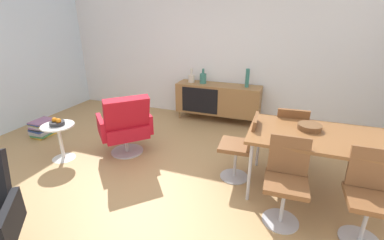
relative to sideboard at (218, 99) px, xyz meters
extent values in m
plane|color=tan|center=(-0.19, -2.30, -0.44)|extent=(8.32, 8.32, 0.00)
cube|color=white|center=(-0.19, 0.30, 0.96)|extent=(6.80, 0.12, 2.80)
cube|color=olive|center=(0.00, 0.00, 0.00)|extent=(1.60, 0.44, 0.56)
cube|color=black|center=(-0.30, -0.22, 0.00)|extent=(0.70, 0.01, 0.48)
cylinder|color=olive|center=(-0.74, -0.17, -0.36)|extent=(0.03, 0.03, 0.16)
cylinder|color=olive|center=(0.74, -0.17, -0.36)|extent=(0.03, 0.03, 0.16)
cylinder|color=olive|center=(-0.74, 0.17, -0.36)|extent=(0.03, 0.03, 0.16)
cylinder|color=olive|center=(0.74, 0.17, -0.36)|extent=(0.03, 0.03, 0.16)
cylinder|color=beige|center=(-0.54, 0.00, 0.35)|extent=(0.12, 0.12, 0.14)
cylinder|color=beige|center=(-0.54, 0.00, 0.49)|extent=(0.04, 0.04, 0.13)
cylinder|color=#337266|center=(0.53, 0.00, 0.45)|extent=(0.07, 0.07, 0.33)
cylinder|color=#337266|center=(-0.31, 0.00, 0.37)|extent=(0.13, 0.13, 0.19)
cylinder|color=#337266|center=(-0.31, 0.00, 0.52)|extent=(0.04, 0.04, 0.09)
cube|color=brown|center=(1.68, -1.85, 0.28)|extent=(1.60, 0.90, 0.04)
cylinder|color=#B7B7BC|center=(0.96, -2.24, -0.09)|extent=(0.04, 0.04, 0.70)
cylinder|color=#B7B7BC|center=(0.96, -1.46, -0.09)|extent=(0.04, 0.04, 0.70)
cylinder|color=brown|center=(1.52, -1.73, 0.33)|extent=(0.26, 0.26, 0.06)
cube|color=brown|center=(0.73, -1.85, 0.01)|extent=(0.42, 0.42, 0.05)
cube|color=brown|center=(0.91, -1.84, 0.23)|extent=(0.11, 0.38, 0.38)
cylinder|color=#B7B7BC|center=(0.73, -1.85, -0.23)|extent=(0.04, 0.04, 0.42)
cylinder|color=#B7B7BC|center=(0.73, -1.85, -0.43)|extent=(0.36, 0.36, 0.01)
cube|color=brown|center=(1.33, -2.47, 0.01)|extent=(0.41, 0.41, 0.05)
cube|color=brown|center=(1.33, -2.29, 0.23)|extent=(0.38, 0.10, 0.38)
cylinder|color=#B7B7BC|center=(1.33, -2.47, -0.23)|extent=(0.04, 0.04, 0.42)
cylinder|color=#B7B7BC|center=(1.33, -2.47, -0.43)|extent=(0.36, 0.36, 0.01)
cube|color=brown|center=(1.33, -1.23, 0.01)|extent=(0.42, 0.42, 0.05)
cube|color=brown|center=(1.34, -1.41, 0.23)|extent=(0.38, 0.11, 0.38)
cylinder|color=#B7B7BC|center=(1.33, -1.23, -0.23)|extent=(0.04, 0.04, 0.42)
cylinder|color=#B7B7BC|center=(1.33, -1.23, -0.43)|extent=(0.36, 0.36, 0.01)
cube|color=brown|center=(2.03, -2.47, 0.01)|extent=(0.41, 0.41, 0.05)
cube|color=brown|center=(2.03, -2.29, 0.23)|extent=(0.38, 0.09, 0.38)
cylinder|color=#B7B7BC|center=(2.03, -2.47, -0.23)|extent=(0.04, 0.04, 0.42)
cylinder|color=#B7B7BC|center=(2.03, -2.47, -0.43)|extent=(0.36, 0.36, 0.01)
cube|color=red|center=(-0.94, -1.74, -0.06)|extent=(0.82, 0.82, 0.20)
cube|color=red|center=(-0.77, -1.91, 0.25)|extent=(0.61, 0.62, 0.51)
cube|color=red|center=(-0.71, -1.51, 0.02)|extent=(0.40, 0.39, 0.28)
cube|color=red|center=(-1.17, -1.98, 0.02)|extent=(0.40, 0.39, 0.28)
cylinder|color=#B7B7BC|center=(-0.94, -1.74, -0.30)|extent=(0.06, 0.06, 0.28)
cylinder|color=#B7B7BC|center=(-0.94, -1.74, -0.43)|extent=(0.48, 0.48, 0.02)
cube|color=black|center=(-0.64, -3.73, 0.02)|extent=(0.37, 0.43, 0.28)
cylinder|color=white|center=(-1.70, -2.23, 0.07)|extent=(0.44, 0.44, 0.02)
cylinder|color=white|center=(-1.70, -2.23, -0.19)|extent=(0.05, 0.05, 0.50)
cone|color=white|center=(-1.70, -2.23, -0.43)|extent=(0.32, 0.32, 0.02)
cylinder|color=#262628|center=(-1.70, -2.23, 0.11)|extent=(0.20, 0.20, 0.05)
sphere|color=orange|center=(-1.66, -2.23, 0.15)|extent=(0.07, 0.07, 0.07)
sphere|color=orange|center=(-1.74, -2.23, 0.15)|extent=(0.07, 0.07, 0.07)
cube|color=gold|center=(-2.63, -1.73, -0.43)|extent=(0.29, 0.38, 0.03)
cube|color=#3F7F4C|center=(-2.61, -1.73, -0.40)|extent=(0.30, 0.40, 0.03)
cube|color=#B2B2B7|center=(-2.63, -1.73, -0.37)|extent=(0.28, 0.37, 0.03)
cube|color=#B2B2B7|center=(-2.64, -1.74, -0.35)|extent=(0.31, 0.36, 0.02)
cube|color=#B2B2B7|center=(-2.62, -1.73, -0.33)|extent=(0.29, 0.37, 0.02)
cube|color=#334C8C|center=(-2.61, -1.74, -0.31)|extent=(0.31, 0.40, 0.02)
cube|color=#262626|center=(-2.64, -1.74, -0.29)|extent=(0.27, 0.34, 0.01)
cube|color=#3F7F4C|center=(-2.61, -1.72, -0.27)|extent=(0.30, 0.37, 0.01)
cube|color=#99668C|center=(-2.61, -1.73, -0.25)|extent=(0.29, 0.39, 0.03)
cube|color=silver|center=(-2.61, -1.74, -0.23)|extent=(0.32, 0.36, 0.01)
cube|color=gold|center=(-2.62, -1.72, -0.21)|extent=(0.29, 0.34, 0.02)
cube|color=#334C8C|center=(-2.63, -1.73, -0.19)|extent=(0.27, 0.36, 0.02)
cube|color=#99668C|center=(-2.63, -1.73, -0.18)|extent=(0.27, 0.35, 0.02)
camera|label=1|loc=(1.23, -4.75, 1.49)|focal=24.70mm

